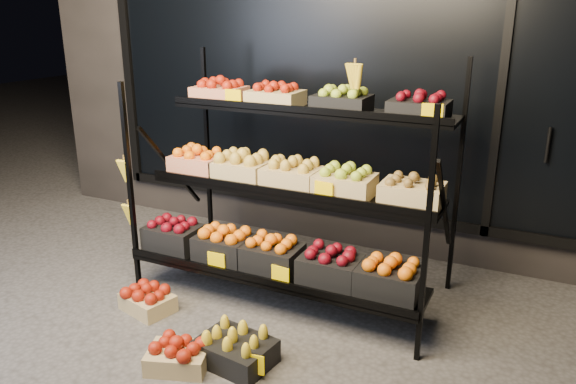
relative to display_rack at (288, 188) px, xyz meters
The scene contains 7 objects.
ground 0.99m from the display_rack, 88.73° to the right, with size 24.00×24.00×0.00m, color #514F4C.
building 2.21m from the display_rack, 89.61° to the left, with size 6.00×2.08×3.50m.
display_rack is the anchor object (origin of this frame).
tag_floor_b 1.26m from the display_rack, 75.10° to the right, with size 0.13×0.01×0.12m, color #ECC200.
floor_crate_left 1.21m from the display_rack, 138.85° to the right, with size 0.39×0.33×0.18m.
floor_crate_midleft 1.14m from the display_rack, 83.91° to the right, with size 0.46×0.37×0.21m.
floor_crate_midright 1.31m from the display_rack, 99.14° to the right, with size 0.40×0.35×0.18m.
Camera 1 is at (1.56, -2.68, 1.96)m, focal length 35.00 mm.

